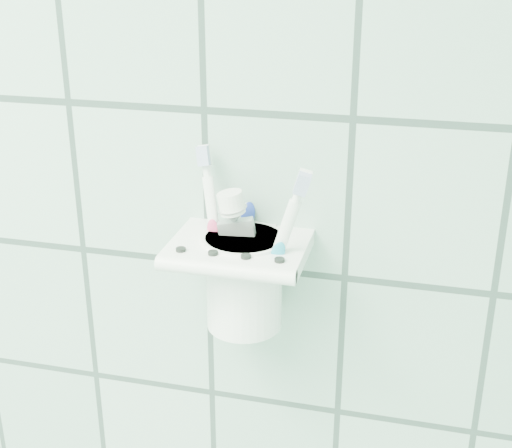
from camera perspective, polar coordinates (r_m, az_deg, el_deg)
holder_bracket at (r=0.73m, az=-1.32°, el=-2.04°), size 0.14×0.11×0.04m
cup at (r=0.75m, az=-0.96°, el=-4.35°), size 0.09×0.09×0.10m
toothbrush_pink at (r=0.73m, az=-2.57°, el=-1.09°), size 0.04×0.04×0.18m
toothbrush_blue at (r=0.73m, az=-2.17°, el=0.08°), size 0.03×0.08×0.21m
toothbrush_orange at (r=0.72m, az=-0.24°, el=-1.25°), size 0.06×0.03×0.19m
toothpaste_tube at (r=0.74m, az=-0.21°, el=-1.66°), size 0.05×0.03×0.15m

